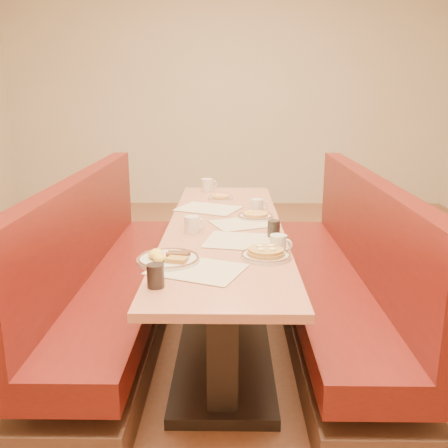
{
  "coord_description": "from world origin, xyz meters",
  "views": [
    {
      "loc": [
        0.03,
        -2.95,
        1.56
      ],
      "look_at": [
        0.0,
        -0.33,
        0.85
      ],
      "focal_mm": 40.0,
      "sensor_mm": 36.0,
      "label": 1
    }
  ],
  "objects_px": {
    "eggs_plate": "(168,258)",
    "soda_tumbler_near": "(156,276)",
    "pancake_plate": "(266,254)",
    "coffee_mug_b": "(192,224)",
    "coffee_mug_c": "(258,205)",
    "booth_right": "(340,286)",
    "diner_table": "(225,283)",
    "soda_tumbler_mid": "(274,229)",
    "booth_left": "(110,284)",
    "coffee_mug_a": "(279,243)",
    "coffee_mug_d": "(208,185)"
  },
  "relations": [
    {
      "from": "eggs_plate",
      "to": "soda_tumbler_near",
      "type": "distance_m",
      "value": 0.32
    },
    {
      "from": "pancake_plate",
      "to": "soda_tumbler_near",
      "type": "height_order",
      "value": "soda_tumbler_near"
    },
    {
      "from": "eggs_plate",
      "to": "soda_tumbler_near",
      "type": "height_order",
      "value": "soda_tumbler_near"
    },
    {
      "from": "coffee_mug_b",
      "to": "coffee_mug_c",
      "type": "relative_size",
      "value": 1.05
    },
    {
      "from": "booth_right",
      "to": "soda_tumbler_near",
      "type": "bearing_deg",
      "value": -135.68
    },
    {
      "from": "diner_table",
      "to": "soda_tumbler_near",
      "type": "distance_m",
      "value": 1.11
    },
    {
      "from": "soda_tumbler_near",
      "to": "soda_tumbler_mid",
      "type": "bearing_deg",
      "value": 53.22
    },
    {
      "from": "booth_left",
      "to": "soda_tumbler_mid",
      "type": "distance_m",
      "value": 1.13
    },
    {
      "from": "booth_left",
      "to": "soda_tumbler_near",
      "type": "xyz_separation_m",
      "value": [
        0.45,
        -0.99,
        0.44
      ]
    },
    {
      "from": "soda_tumbler_near",
      "to": "coffee_mug_a",
      "type": "bearing_deg",
      "value": 40.48
    },
    {
      "from": "booth_right",
      "to": "coffee_mug_c",
      "type": "xyz_separation_m",
      "value": [
        -0.51,
        0.37,
        0.44
      ]
    },
    {
      "from": "booth_left",
      "to": "coffee_mug_a",
      "type": "height_order",
      "value": "booth_left"
    },
    {
      "from": "coffee_mug_a",
      "to": "coffee_mug_c",
      "type": "relative_size",
      "value": 0.98
    },
    {
      "from": "booth_left",
      "to": "coffee_mug_b",
      "type": "relative_size",
      "value": 20.19
    },
    {
      "from": "diner_table",
      "to": "eggs_plate",
      "type": "bearing_deg",
      "value": -112.04
    },
    {
      "from": "eggs_plate",
      "to": "coffee_mug_c",
      "type": "distance_m",
      "value": 1.15
    },
    {
      "from": "pancake_plate",
      "to": "eggs_plate",
      "type": "distance_m",
      "value": 0.49
    },
    {
      "from": "diner_table",
      "to": "booth_left",
      "type": "xyz_separation_m",
      "value": [
        -0.73,
        0.0,
        -0.01
      ]
    },
    {
      "from": "booth_left",
      "to": "coffee_mug_d",
      "type": "relative_size",
      "value": 19.03
    },
    {
      "from": "booth_left",
      "to": "booth_right",
      "type": "distance_m",
      "value": 1.46
    },
    {
      "from": "coffee_mug_c",
      "to": "soda_tumbler_near",
      "type": "relative_size",
      "value": 1.16
    },
    {
      "from": "booth_left",
      "to": "coffee_mug_d",
      "type": "height_order",
      "value": "booth_left"
    },
    {
      "from": "soda_tumbler_near",
      "to": "soda_tumbler_mid",
      "type": "height_order",
      "value": "soda_tumbler_near"
    },
    {
      "from": "pancake_plate",
      "to": "coffee_mug_a",
      "type": "xyz_separation_m",
      "value": [
        0.07,
        0.09,
        0.03
      ]
    },
    {
      "from": "coffee_mug_a",
      "to": "soda_tumbler_mid",
      "type": "bearing_deg",
      "value": 112.93
    },
    {
      "from": "eggs_plate",
      "to": "coffee_mug_d",
      "type": "bearing_deg",
      "value": 86.25
    },
    {
      "from": "soda_tumbler_mid",
      "to": "soda_tumbler_near",
      "type": "bearing_deg",
      "value": -126.78
    },
    {
      "from": "soda_tumbler_near",
      "to": "booth_right",
      "type": "bearing_deg",
      "value": 44.32
    },
    {
      "from": "coffee_mug_c",
      "to": "booth_right",
      "type": "bearing_deg",
      "value": -46.46
    },
    {
      "from": "diner_table",
      "to": "soda_tumbler_near",
      "type": "relative_size",
      "value": 24.56
    },
    {
      "from": "coffee_mug_d",
      "to": "soda_tumbler_mid",
      "type": "xyz_separation_m",
      "value": [
        0.43,
        -1.34,
        -0.0
      ]
    },
    {
      "from": "coffee_mug_d",
      "to": "soda_tumbler_near",
      "type": "xyz_separation_m",
      "value": [
        -0.13,
        -2.09,
        -0.0
      ]
    },
    {
      "from": "eggs_plate",
      "to": "coffee_mug_b",
      "type": "xyz_separation_m",
      "value": [
        0.08,
        0.53,
        0.03
      ]
    },
    {
      "from": "booth_left",
      "to": "coffee_mug_a",
      "type": "bearing_deg",
      "value": -26.57
    },
    {
      "from": "pancake_plate",
      "to": "soda_tumbler_mid",
      "type": "bearing_deg",
      "value": 79.13
    },
    {
      "from": "eggs_plate",
      "to": "soda_tumbler_near",
      "type": "bearing_deg",
      "value": -91.8
    },
    {
      "from": "booth_left",
      "to": "coffee_mug_c",
      "type": "xyz_separation_m",
      "value": [
        0.95,
        0.37,
        0.44
      ]
    },
    {
      "from": "coffee_mug_c",
      "to": "soda_tumbler_mid",
      "type": "bearing_deg",
      "value": -95.17
    },
    {
      "from": "booth_right",
      "to": "soda_tumbler_mid",
      "type": "distance_m",
      "value": 0.67
    },
    {
      "from": "booth_right",
      "to": "coffee_mug_c",
      "type": "height_order",
      "value": "booth_right"
    },
    {
      "from": "coffee_mug_b",
      "to": "soda_tumbler_mid",
      "type": "bearing_deg",
      "value": -27.8
    },
    {
      "from": "coffee_mug_a",
      "to": "pancake_plate",
      "type": "bearing_deg",
      "value": -107.05
    },
    {
      "from": "booth_left",
      "to": "coffee_mug_c",
      "type": "height_order",
      "value": "booth_left"
    },
    {
      "from": "coffee_mug_b",
      "to": "booth_right",
      "type": "bearing_deg",
      "value": -6.8
    },
    {
      "from": "coffee_mug_d",
      "to": "eggs_plate",
      "type": "bearing_deg",
      "value": -116.83
    },
    {
      "from": "coffee_mug_a",
      "to": "coffee_mug_b",
      "type": "bearing_deg",
      "value": 163.77
    },
    {
      "from": "eggs_plate",
      "to": "soda_tumbler_near",
      "type": "relative_size",
      "value": 3.01
    },
    {
      "from": "diner_table",
      "to": "coffee_mug_b",
      "type": "bearing_deg",
      "value": -144.46
    },
    {
      "from": "eggs_plate",
      "to": "coffee_mug_d",
      "type": "height_order",
      "value": "coffee_mug_d"
    },
    {
      "from": "coffee_mug_d",
      "to": "diner_table",
      "type": "bearing_deg",
      "value": -105.12
    }
  ]
}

